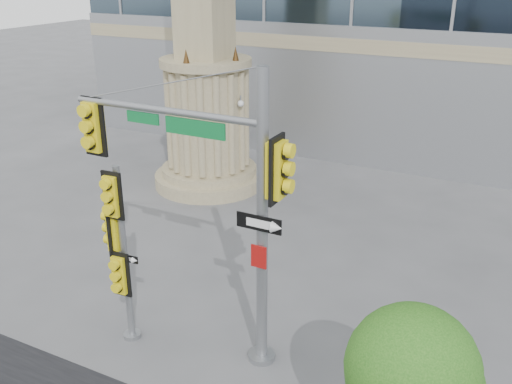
% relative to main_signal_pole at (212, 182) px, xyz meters
% --- Properties ---
extents(ground, '(120.00, 120.00, 0.00)m').
position_rel_main_signal_pole_xyz_m(ground, '(0.38, -0.10, -4.14)').
color(ground, '#545456').
rests_on(ground, ground).
extents(monument, '(4.40, 4.40, 16.60)m').
position_rel_main_signal_pole_xyz_m(monument, '(-5.62, 8.90, 1.37)').
color(monument, gray).
rests_on(monument, ground).
extents(main_signal_pole, '(5.19, 0.62, 6.69)m').
position_rel_main_signal_pole_xyz_m(main_signal_pole, '(0.00, 0.00, 0.00)').
color(main_signal_pole, slate).
rests_on(main_signal_pole, ground).
extents(secondary_signal_pole, '(0.78, 0.57, 4.42)m').
position_rel_main_signal_pole_xyz_m(secondary_signal_pole, '(-2.01, -0.81, -1.55)').
color(secondary_signal_pole, slate).
rests_on(secondary_signal_pole, ground).
extents(street_tree, '(2.24, 2.19, 3.49)m').
position_rel_main_signal_pole_xyz_m(street_tree, '(4.88, -1.86, -1.85)').
color(street_tree, gray).
rests_on(street_tree, ground).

